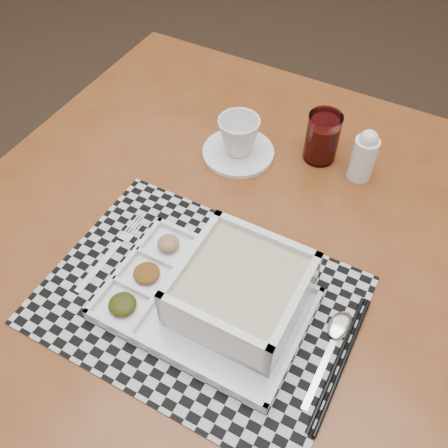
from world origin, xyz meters
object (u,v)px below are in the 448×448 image
at_px(cup, 239,136).
at_px(juice_glass, 322,139).
at_px(dining_table, 238,274).
at_px(serving_tray, 230,293).
at_px(creamer_bottle, 364,155).

xyz_separation_m(cup, juice_glass, (0.14, 0.09, -0.00)).
bearing_deg(cup, dining_table, -73.42).
bearing_deg(cup, serving_tray, -75.83).
distance_m(dining_table, juice_glass, 0.32).
bearing_deg(cup, juice_glass, 14.72).
bearing_deg(serving_tray, cup, 121.61).
xyz_separation_m(dining_table, juice_glass, (0.01, 0.29, 0.13)).
xyz_separation_m(cup, creamer_bottle, (0.23, 0.09, 0.00)).
height_order(juice_glass, creamer_bottle, creamer_bottle).
distance_m(dining_table, creamer_bottle, 0.33).
height_order(serving_tray, cup, serving_tray).
bearing_deg(juice_glass, serving_tray, -83.05).
distance_m(serving_tray, creamer_bottle, 0.40).
distance_m(cup, creamer_bottle, 0.25).
relative_size(cup, creamer_bottle, 0.75).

